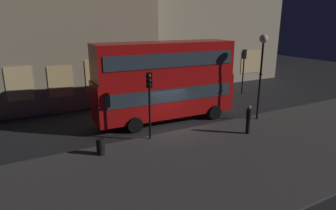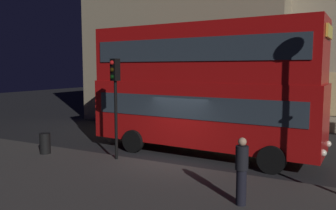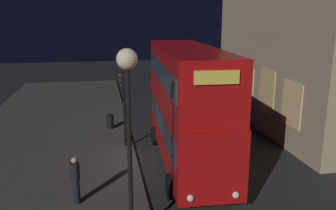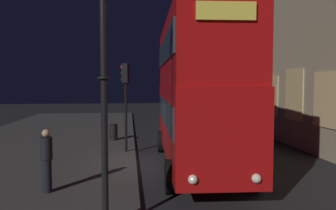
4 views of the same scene
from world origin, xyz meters
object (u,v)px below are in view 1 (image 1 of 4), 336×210
object	(u,v)px
traffic_light_near_kerb	(149,92)
pedestrian	(249,119)
street_lamp	(262,54)
double_decker_bus	(165,79)
litter_bin	(101,147)
traffic_light_far_side	(244,62)

from	to	relation	value
traffic_light_near_kerb	pedestrian	world-z (taller)	traffic_light_near_kerb
street_lamp	double_decker_bus	bearing A→B (deg)	151.62
pedestrian	litter_bin	xyz separation A→B (m)	(-8.77, 1.47, -0.50)
traffic_light_near_kerb	traffic_light_far_side	distance (m)	14.10
double_decker_bus	street_lamp	distance (m)	6.70
street_lamp	pedestrian	size ratio (longest dim) A/B	3.26
double_decker_bus	traffic_light_near_kerb	distance (m)	3.68
traffic_light_far_side	litter_bin	size ratio (longest dim) A/B	4.90
litter_bin	double_decker_bus	bearing A→B (deg)	31.26
traffic_light_near_kerb	litter_bin	world-z (taller)	traffic_light_near_kerb
traffic_light_near_kerb	litter_bin	xyz separation A→B (m)	(-3.16, -0.69, -2.40)
traffic_light_near_kerb	traffic_light_far_side	bearing A→B (deg)	42.10
traffic_light_near_kerb	litter_bin	size ratio (longest dim) A/B	4.57
traffic_light_near_kerb	street_lamp	xyz separation A→B (m)	(8.18, -0.35, 1.72)
pedestrian	litter_bin	world-z (taller)	pedestrian
double_decker_bus	litter_bin	xyz separation A→B (m)	(-5.63, -3.42, -2.47)
litter_bin	traffic_light_near_kerb	bearing A→B (deg)	12.24
street_lamp	pedestrian	distance (m)	4.79
traffic_light_far_side	double_decker_bus	bearing A→B (deg)	20.73
double_decker_bus	street_lamp	world-z (taller)	street_lamp
double_decker_bus	traffic_light_near_kerb	xyz separation A→B (m)	(-2.47, -2.73, -0.07)
traffic_light_near_kerb	street_lamp	world-z (taller)	street_lamp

